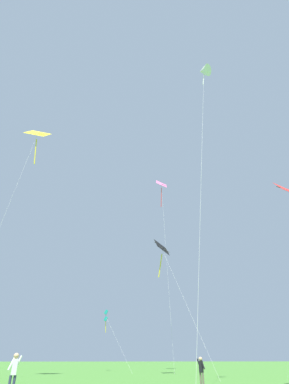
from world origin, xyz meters
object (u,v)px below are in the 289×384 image
at_px(kite_yellow_diamond, 36,141).
at_px(person_with_spool, 201,369).
at_px(kite_pink_low, 162,192).
at_px(kite_teal_box, 106,316).
at_px(person_foreground_watcher, 14,370).
at_px(kite_white_distant, 204,71).
at_px(kite_black_large, 162,254).

distance_m(kite_yellow_diamond, person_with_spool, 26.68).
relative_size(kite_yellow_diamond, kite_pink_low, 0.87).
distance_m(kite_teal_box, person_foreground_watcher, 31.78).
distance_m(kite_yellow_diamond, person_foreground_watcher, 24.81).
bearing_deg(kite_white_distant, kite_pink_low, 91.70).
bearing_deg(kite_pink_low, kite_white_distant, -88.30).
relative_size(kite_yellow_diamond, person_foreground_watcher, 14.54).
distance_m(kite_yellow_diamond, kite_pink_low, 23.06).
height_order(kite_yellow_diamond, kite_white_distant, kite_white_distant).
distance_m(kite_yellow_diamond, kite_teal_box, 25.50).
bearing_deg(kite_white_distant, person_with_spool, 179.17).
bearing_deg(person_with_spool, kite_yellow_diamond, 149.26).
xyz_separation_m(kite_black_large, kite_teal_box, (-6.38, 12.44, -5.21)).
bearing_deg(kite_white_distant, kite_yellow_diamond, 152.71).
distance_m(kite_black_large, kite_pink_low, 16.92).
distance_m(kite_white_distant, kite_pink_low, 25.12).
bearing_deg(person_foreground_watcher, kite_yellow_diamond, 112.71).
bearing_deg(person_foreground_watcher, kite_black_large, 64.62).
height_order(kite_yellow_diamond, person_foreground_watcher, kite_yellow_diamond).
height_order(kite_yellow_diamond, kite_black_large, kite_yellow_diamond).
bearing_deg(kite_black_large, kite_yellow_diamond, -155.20).
bearing_deg(kite_yellow_diamond, kite_black_large, 24.80).
height_order(kite_white_distant, kite_teal_box, kite_white_distant).
relative_size(kite_yellow_diamond, kite_black_large, 1.76).
height_order(kite_pink_low, kite_teal_box, kite_pink_low).
height_order(kite_teal_box, person_foreground_watcher, kite_teal_box).
height_order(kite_white_distant, person_with_spool, kite_white_distant).
bearing_deg(kite_yellow_diamond, person_with_spool, -30.74).
height_order(kite_pink_low, person_foreground_watcher, kite_pink_low).
relative_size(kite_yellow_diamond, kite_white_distant, 0.96).
relative_size(kite_yellow_diamond, kite_teal_box, 2.95).
distance_m(kite_black_large, person_with_spool, 18.46).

